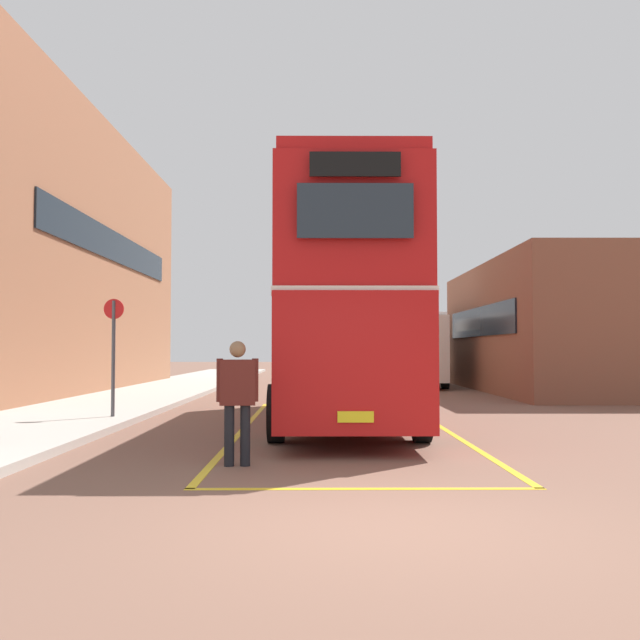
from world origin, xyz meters
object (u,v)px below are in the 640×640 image
pedestrian_boarding (235,393)px  single_deck_bus (406,348)px  bus_stop_sign (111,345)px  double_decker_bus (339,307)px

pedestrian_boarding → single_deck_bus: bearing=77.0°
single_deck_bus → bus_stop_sign: size_ratio=3.35×
bus_stop_sign → double_decker_bus: bearing=0.5°
pedestrian_boarding → bus_stop_sign: bearing=120.2°
bus_stop_sign → single_deck_bus: bearing=62.4°
single_deck_bus → bus_stop_sign: bearing=-117.6°
double_decker_bus → pedestrian_boarding: size_ratio=6.32×
double_decker_bus → single_deck_bus: double_decker_bus is taller
single_deck_bus → bus_stop_sign: 18.05m
double_decker_bus → bus_stop_sign: double_decker_bus is taller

